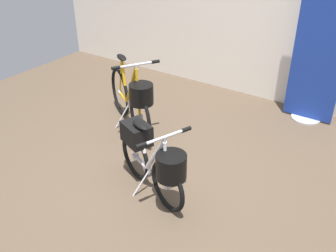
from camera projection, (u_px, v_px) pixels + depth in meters
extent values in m
plane|color=brown|center=(150.00, 188.00, 3.66)|extent=(6.90, 6.90, 0.00)
cylinder|color=#B7B7BC|center=(306.00, 118.00, 4.85)|extent=(0.36, 0.36, 0.02)
cube|color=navy|center=(321.00, 46.00, 4.38)|extent=(0.60, 0.02, 1.85)
torus|color=black|center=(167.00, 186.00, 3.31)|extent=(0.46, 0.22, 0.48)
cylinder|color=#B7B7BC|center=(167.00, 186.00, 3.31)|extent=(0.07, 0.07, 0.06)
torus|color=black|center=(135.00, 156.00, 3.71)|extent=(0.46, 0.22, 0.48)
cylinder|color=#B7B7BC|center=(135.00, 156.00, 3.71)|extent=(0.07, 0.07, 0.06)
cylinder|color=silver|center=(141.00, 162.00, 3.63)|extent=(0.21, 0.11, 0.05)
cylinder|color=silver|center=(155.00, 155.00, 3.34)|extent=(0.33, 0.16, 0.47)
cylinder|color=silver|center=(144.00, 148.00, 3.49)|extent=(0.13, 0.08, 0.40)
cylinder|color=silver|center=(141.00, 162.00, 3.63)|extent=(0.21, 0.10, 0.04)
cylinder|color=silver|center=(166.00, 164.00, 3.22)|extent=(0.08, 0.05, 0.44)
cylinder|color=silver|center=(138.00, 142.00, 3.57)|extent=(0.14, 0.07, 0.39)
ellipsoid|color=black|center=(140.00, 125.00, 3.42)|extent=(0.24, 0.17, 0.05)
cylinder|color=#B7B7BC|center=(164.00, 139.00, 3.12)|extent=(0.03, 0.03, 0.04)
cylinder|color=#B7B7BC|center=(164.00, 137.00, 3.11)|extent=(0.19, 0.42, 0.03)
cylinder|color=black|center=(141.00, 145.00, 3.00)|extent=(0.07, 0.10, 0.04)
cylinder|color=black|center=(186.00, 129.00, 3.21)|extent=(0.07, 0.10, 0.04)
cylinder|color=#B7B7BC|center=(147.00, 168.00, 3.56)|extent=(0.14, 0.07, 0.14)
cylinder|color=#B7B7BC|center=(141.00, 183.00, 3.55)|extent=(0.09, 0.18, 0.23)
cylinder|color=black|center=(171.00, 166.00, 3.15)|extent=(0.34, 0.34, 0.22)
cube|color=black|center=(136.00, 133.00, 3.54)|extent=(0.33, 0.29, 0.20)
torus|color=black|center=(140.00, 117.00, 4.26)|extent=(0.54, 0.36, 0.61)
cylinder|color=#B7B7BC|center=(140.00, 117.00, 4.26)|extent=(0.08, 0.07, 0.06)
torus|color=black|center=(120.00, 92.00, 4.81)|extent=(0.54, 0.36, 0.61)
cylinder|color=#B7B7BC|center=(120.00, 92.00, 4.81)|extent=(0.08, 0.07, 0.06)
cylinder|color=#BF8C14|center=(124.00, 97.00, 4.71)|extent=(0.25, 0.17, 0.05)
cylinder|color=#BF8C14|center=(131.00, 86.00, 4.32)|extent=(0.38, 0.26, 0.59)
cylinder|color=#BF8C14|center=(124.00, 81.00, 4.53)|extent=(0.14, 0.11, 0.51)
cylinder|color=#BF8C14|center=(124.00, 97.00, 4.71)|extent=(0.24, 0.16, 0.04)
cylinder|color=#BF8C14|center=(138.00, 93.00, 4.14)|extent=(0.09, 0.07, 0.56)
cylinder|color=#BF8C14|center=(121.00, 76.00, 4.63)|extent=(0.16, 0.11, 0.50)
ellipsoid|color=black|center=(122.00, 57.00, 4.43)|extent=(0.23, 0.19, 0.05)
cylinder|color=#B7B7BC|center=(136.00, 66.00, 4.01)|extent=(0.03, 0.03, 0.04)
cylinder|color=#B7B7BC|center=(136.00, 65.00, 4.00)|extent=(0.25, 0.39, 0.03)
cylinder|color=black|center=(116.00, 68.00, 3.92)|extent=(0.08, 0.10, 0.04)
cylinder|color=black|center=(155.00, 62.00, 4.08)|extent=(0.08, 0.10, 0.04)
cylinder|color=#B7B7BC|center=(127.00, 102.00, 4.61)|extent=(0.13, 0.09, 0.14)
cylinder|color=#B7B7BC|center=(122.00, 116.00, 4.61)|extent=(0.12, 0.17, 0.29)
cylinder|color=black|center=(141.00, 94.00, 4.05)|extent=(0.36, 0.36, 0.22)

